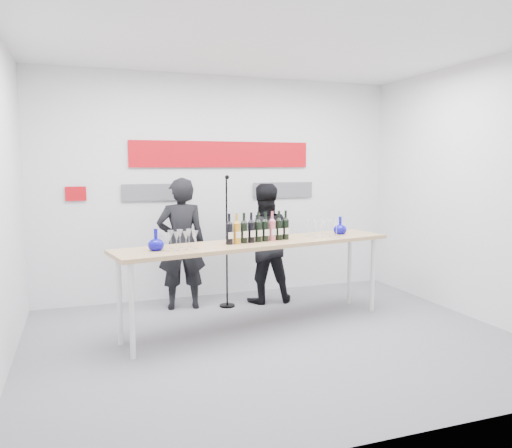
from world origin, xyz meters
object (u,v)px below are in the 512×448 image
(presenter_left, at_px, (181,244))
(presenter_right, at_px, (263,243))
(mic_stand, at_px, (227,267))
(tasting_table, at_px, (259,248))

(presenter_left, bearing_deg, presenter_right, -177.51)
(presenter_right, relative_size, mic_stand, 0.93)
(tasting_table, distance_m, mic_stand, 0.96)
(tasting_table, height_order, presenter_right, presenter_right)
(tasting_table, distance_m, presenter_left, 1.21)
(tasting_table, height_order, presenter_left, presenter_left)
(mic_stand, bearing_deg, presenter_left, -174.28)
(tasting_table, bearing_deg, presenter_left, 112.90)
(presenter_right, distance_m, mic_stand, 0.59)
(presenter_left, bearing_deg, mic_stand, 172.60)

